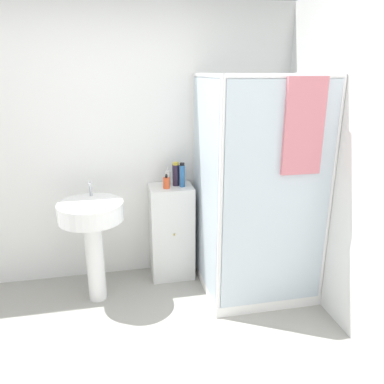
{
  "coord_description": "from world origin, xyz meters",
  "views": [
    {
      "loc": [
        0.03,
        -1.73,
        1.91
      ],
      "look_at": [
        0.62,
        1.12,
        0.97
      ],
      "focal_mm": 35.0,
      "sensor_mm": 36.0,
      "label": 1
    }
  ],
  "objects_px": {
    "soap_dispenser": "(166,183)",
    "lotion_bottle_white": "(168,178)",
    "shampoo_bottle_tall_black": "(176,174)",
    "sink": "(92,226)",
    "shampoo_bottle_blue": "(182,175)"
  },
  "relations": [
    {
      "from": "soap_dispenser",
      "to": "lotion_bottle_white",
      "type": "xyz_separation_m",
      "value": [
        0.03,
        0.1,
        0.02
      ]
    },
    {
      "from": "shampoo_bottle_tall_black",
      "to": "sink",
      "type": "bearing_deg",
      "value": -159.31
    },
    {
      "from": "soap_dispenser",
      "to": "shampoo_bottle_blue",
      "type": "height_order",
      "value": "shampoo_bottle_blue"
    },
    {
      "from": "lotion_bottle_white",
      "to": "shampoo_bottle_tall_black",
      "type": "bearing_deg",
      "value": -21.17
    },
    {
      "from": "sink",
      "to": "shampoo_bottle_blue",
      "type": "relative_size",
      "value": 4.62
    },
    {
      "from": "soap_dispenser",
      "to": "shampoo_bottle_blue",
      "type": "distance_m",
      "value": 0.16
    },
    {
      "from": "shampoo_bottle_tall_black",
      "to": "lotion_bottle_white",
      "type": "xyz_separation_m",
      "value": [
        -0.07,
        0.03,
        -0.04
      ]
    },
    {
      "from": "sink",
      "to": "shampoo_bottle_tall_black",
      "type": "bearing_deg",
      "value": 20.69
    },
    {
      "from": "sink",
      "to": "soap_dispenser",
      "type": "distance_m",
      "value": 0.74
    },
    {
      "from": "soap_dispenser",
      "to": "lotion_bottle_white",
      "type": "bearing_deg",
      "value": 74.37
    },
    {
      "from": "shampoo_bottle_tall_black",
      "to": "soap_dispenser",
      "type": "bearing_deg",
      "value": -143.78
    },
    {
      "from": "sink",
      "to": "lotion_bottle_white",
      "type": "xyz_separation_m",
      "value": [
        0.68,
        0.31,
        0.29
      ]
    },
    {
      "from": "shampoo_bottle_tall_black",
      "to": "lotion_bottle_white",
      "type": "distance_m",
      "value": 0.09
    },
    {
      "from": "shampoo_bottle_tall_black",
      "to": "lotion_bottle_white",
      "type": "relative_size",
      "value": 1.33
    },
    {
      "from": "shampoo_bottle_blue",
      "to": "shampoo_bottle_tall_black",
      "type": "bearing_deg",
      "value": 133.51
    }
  ]
}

